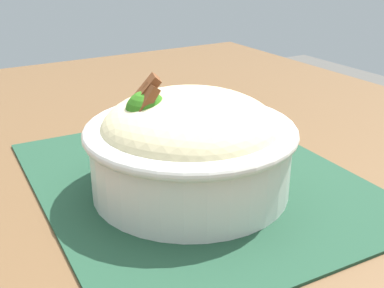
{
  "coord_description": "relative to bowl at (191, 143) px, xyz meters",
  "views": [
    {
      "loc": [
        -0.37,
        0.22,
        0.99
      ],
      "look_at": [
        0.01,
        -0.0,
        0.8
      ],
      "focal_mm": 45.55,
      "sensor_mm": 36.0,
      "label": 1
    }
  ],
  "objects": [
    {
      "name": "table",
      "position": [
        -0.01,
        0.0,
        -0.12
      ],
      "size": [
        1.31,
        0.99,
        0.75
      ],
      "color": "brown",
      "rests_on": "ground_plane"
    },
    {
      "name": "placemat",
      "position": [
        0.02,
        -0.02,
        -0.05
      ],
      "size": [
        0.39,
        0.33,
        0.0
      ],
      "primitive_type": "cube",
      "rotation": [
        0.0,
        0.0,
        -0.04
      ],
      "color": "#1E422D",
      "rests_on": "table"
    },
    {
      "name": "bowl",
      "position": [
        0.0,
        0.0,
        0.0
      ],
      "size": [
        0.21,
        0.21,
        0.12
      ],
      "color": "silver",
      "rests_on": "placemat"
    },
    {
      "name": "fork",
      "position": [
        0.12,
        0.0,
        -0.05
      ],
      "size": [
        0.04,
        0.12,
        0.0
      ],
      "color": "silver",
      "rests_on": "placemat"
    }
  ]
}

